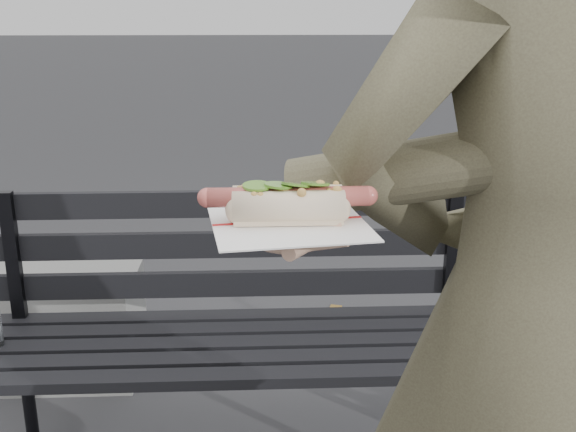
% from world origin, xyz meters
% --- Properties ---
extents(park_bench, '(1.50, 0.44, 0.88)m').
position_xyz_m(park_bench, '(-0.07, 0.95, 0.52)').
color(park_bench, black).
rests_on(park_bench, ground).
extents(person, '(0.70, 0.50, 1.82)m').
position_xyz_m(person, '(0.44, 0.04, 0.91)').
color(person, '#423D2C').
rests_on(person, ground).
extents(held_hotdog, '(0.62, 0.31, 0.20)m').
position_xyz_m(held_hotdog, '(0.25, 0.01, 1.17)').
color(held_hotdog, '#423D2C').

